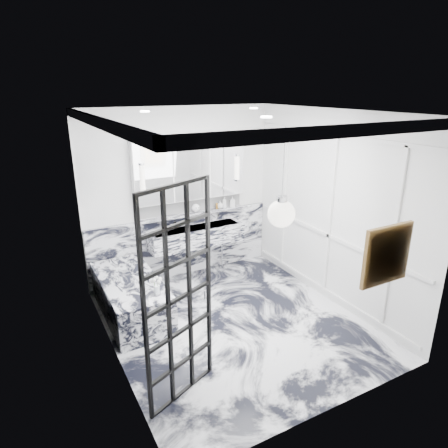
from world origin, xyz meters
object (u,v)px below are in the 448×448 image
mirror_cabinet (190,169)px  trough_sink (196,236)px  bathtub (131,297)px  crittall_door (179,298)px

mirror_cabinet → trough_sink: bearing=-90.0°
mirror_cabinet → bathtub: (-1.32, -0.83, -1.54)m
trough_sink → bathtub: 1.55m
crittall_door → trough_sink: (1.29, 2.43, -0.40)m
crittall_door → trough_sink: bearing=38.7°
crittall_door → mirror_cabinet: size_ratio=1.19×
crittall_door → trough_sink: size_ratio=1.41×
mirror_cabinet → bathtub: mirror_cabinet is taller
trough_sink → mirror_cabinet: 1.10m
trough_sink → bathtub: (-1.33, -0.66, -0.45)m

